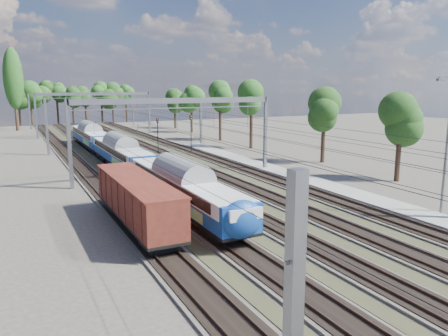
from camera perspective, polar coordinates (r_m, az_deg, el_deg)
name	(u,v)px	position (r m, az deg, el deg)	size (l,w,h in m)	color
ground	(380,283)	(25.32, 19.71, -13.94)	(220.00, 220.00, 0.00)	#47423A
track_bed	(141,158)	(63.77, -10.78, 1.28)	(21.00, 130.00, 0.34)	#47423A
platform	(319,184)	(47.07, 12.31, -2.02)	(3.00, 70.00, 0.30)	gray
catenary	(128,111)	(70.57, -12.44, 7.26)	(25.65, 130.00, 9.00)	slate
tree_belt	(112,96)	(109.30, -14.40, 9.14)	(39.76, 98.59, 11.72)	black
poplar	(13,79)	(113.62, -25.83, 10.42)	(4.40, 4.40, 19.04)	black
emu_train	(121,149)	(55.41, -13.28, 2.38)	(3.00, 63.42, 4.39)	black
freight_boxcar	(137,199)	(32.34, -11.33, -4.03)	(2.89, 13.95, 3.60)	black
worker	(96,126)	(108.94, -16.38, 5.33)	(0.72, 0.47, 1.98)	black
signal_near	(158,131)	(67.45, -8.65, 4.75)	(0.35, 0.32, 5.50)	black
signal_far	(191,129)	(67.29, -4.33, 5.06)	(0.40, 0.37, 5.93)	black
lamp_post	(447,140)	(38.61, 27.07, 3.24)	(1.86, 0.46, 11.13)	slate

